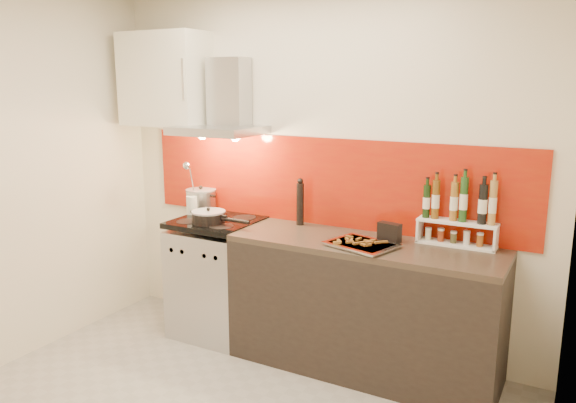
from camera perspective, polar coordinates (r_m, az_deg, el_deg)
The scene contains 14 objects.
back_wall at distance 4.11m, azimuth 3.03°, elevation 3.20°, with size 3.40×0.02×2.60m, color silver.
right_wall at distance 2.34m, azimuth 26.23°, elevation -4.88°, with size 0.02×2.80×2.60m, color silver.
backsplash at distance 4.09m, azimuth 3.57°, elevation 2.02°, with size 3.00×0.02×0.64m, color #9E1308.
range_stove at distance 4.42m, azimuth -7.13°, elevation -7.75°, with size 0.60×0.60×0.91m.
counter at distance 3.88m, azimuth 7.69°, elevation -10.50°, with size 1.80×0.60×0.90m.
range_hood at distance 4.28m, azimuth -6.46°, elevation 9.46°, with size 0.62×0.50×0.61m.
upper_cabinet at distance 4.60m, azimuth -12.35°, elevation 12.02°, with size 0.70×0.35×0.72m, color white.
stock_pot at distance 4.57m, azimuth -8.81°, elevation 0.15°, with size 0.24×0.24×0.21m.
saute_pan at distance 4.18m, azimuth -7.98°, elevation -1.56°, with size 0.49×0.25×0.12m.
utensil_jar at distance 4.47m, azimuth -9.79°, elevation 0.23°, with size 0.09×0.14×0.43m.
pepper_mill at distance 4.10m, azimuth 1.24°, elevation -0.09°, with size 0.05×0.05×0.35m.
step_shelf at distance 3.73m, azimuth 16.97°, elevation -1.47°, with size 0.50×0.14×0.45m.
caddy_box at distance 3.76m, azimuth 10.26°, elevation -3.14°, with size 0.15×0.07×0.13m, color black.
baking_tray at distance 3.63m, azimuth 7.49°, elevation -4.32°, with size 0.49×0.42×0.03m.
Camera 1 is at (1.76, -2.26, 1.93)m, focal length 35.00 mm.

